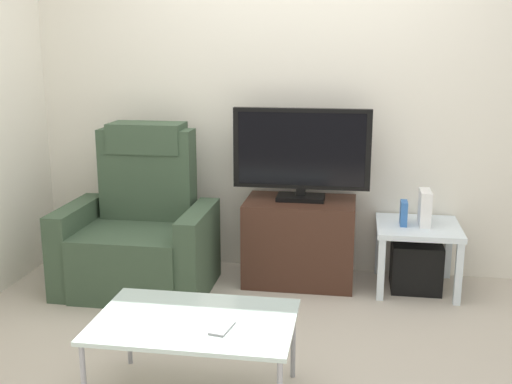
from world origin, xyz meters
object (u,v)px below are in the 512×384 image
(coffee_table, at_px, (195,324))
(cell_phone, at_px, (222,328))
(television, at_px, (301,152))
(tv_stand, at_px, (300,241))
(book_upright, at_px, (404,213))
(subwoofer_box, at_px, (416,265))
(game_console, at_px, (425,208))
(recliner_armchair, at_px, (140,232))
(side_table, at_px, (418,235))

(coffee_table, distance_m, cell_phone, 0.16)
(television, xyz_separation_m, cell_phone, (-0.19, -1.66, -0.50))
(tv_stand, height_order, book_upright, book_upright)
(coffee_table, xyz_separation_m, cell_phone, (0.14, -0.08, 0.03))
(tv_stand, distance_m, subwoofer_box, 0.79)
(game_console, bearing_deg, television, 178.51)
(tv_stand, bearing_deg, coffee_table, -101.94)
(tv_stand, height_order, subwoofer_box, tv_stand)
(book_upright, relative_size, game_console, 0.70)
(tv_stand, relative_size, game_console, 3.20)
(book_upright, bearing_deg, coffee_table, -123.48)
(tv_stand, height_order, recliner_armchair, recliner_armchair)
(game_console, relative_size, coffee_table, 0.26)
(recliner_armchair, relative_size, cell_phone, 7.20)
(side_table, distance_m, cell_phone, 1.89)
(coffee_table, bearing_deg, television, 78.20)
(tv_stand, xyz_separation_m, television, (-0.00, 0.02, 0.61))
(tv_stand, height_order, cell_phone, tv_stand)
(subwoofer_box, xyz_separation_m, cell_phone, (-0.97, -1.63, 0.24))
(television, xyz_separation_m, side_table, (0.78, -0.03, -0.53))
(television, xyz_separation_m, coffee_table, (-0.33, -1.58, -0.53))
(television, distance_m, cell_phone, 1.74)
(game_console, xyz_separation_m, coffee_table, (-1.15, -1.56, -0.18))
(subwoofer_box, relative_size, game_console, 1.41)
(recliner_armchair, height_order, subwoofer_box, recliner_armchair)
(book_upright, bearing_deg, recliner_armchair, -173.11)
(tv_stand, distance_m, coffee_table, 1.60)
(television, distance_m, coffee_table, 1.70)
(game_console, bearing_deg, cell_phone, -121.55)
(tv_stand, relative_size, side_table, 1.37)
(subwoofer_box, xyz_separation_m, book_upright, (-0.10, -0.02, 0.36))
(subwoofer_box, height_order, coffee_table, coffee_table)
(side_table, bearing_deg, game_console, 15.95)
(recliner_armchair, distance_m, subwoofer_box, 1.86)
(tv_stand, relative_size, television, 0.81)
(cell_phone, bearing_deg, game_console, 68.59)
(tv_stand, bearing_deg, side_table, -0.90)
(book_upright, distance_m, game_console, 0.14)
(television, relative_size, recliner_armchair, 0.85)
(tv_stand, xyz_separation_m, side_table, (0.78, -0.01, 0.09))
(recliner_armchair, xyz_separation_m, side_table, (1.83, 0.23, 0.00))
(game_console, relative_size, cell_phone, 1.54)
(tv_stand, xyz_separation_m, recliner_armchair, (-1.05, -0.24, 0.08))
(subwoofer_box, bearing_deg, recliner_armchair, -172.87)
(recliner_armchair, distance_m, coffee_table, 1.50)
(book_upright, bearing_deg, tv_stand, 177.29)
(side_table, xyz_separation_m, subwoofer_box, (-0.00, -0.00, -0.21))
(book_upright, bearing_deg, cell_phone, -118.43)
(side_table, height_order, book_upright, book_upright)
(side_table, relative_size, game_console, 2.34)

